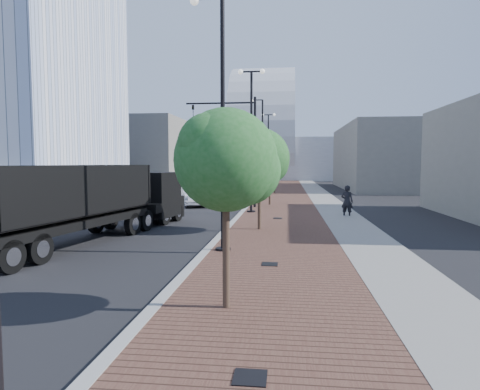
# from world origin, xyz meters

# --- Properties ---
(sidewalk) EXTENTS (7.00, 140.00, 0.12)m
(sidewalk) POSITION_xyz_m (3.50, 40.00, 0.06)
(sidewalk) COLOR #4C2D23
(sidewalk) RESTS_ON ground
(concrete_strip) EXTENTS (2.40, 140.00, 0.13)m
(concrete_strip) POSITION_xyz_m (6.20, 40.00, 0.07)
(concrete_strip) COLOR slate
(concrete_strip) RESTS_ON ground
(curb) EXTENTS (0.30, 140.00, 0.14)m
(curb) POSITION_xyz_m (0.00, 40.00, 0.07)
(curb) COLOR gray
(curb) RESTS_ON ground
(west_sidewalk) EXTENTS (4.00, 140.00, 0.12)m
(west_sidewalk) POSITION_xyz_m (-13.00, 40.00, 0.06)
(west_sidewalk) COLOR slate
(west_sidewalk) RESTS_ON ground
(dump_truck) EXTENTS (4.51, 13.52, 3.22)m
(dump_truck) POSITION_xyz_m (-5.03, 14.02, 1.36)
(dump_truck) COLOR black
(dump_truck) RESTS_ON ground
(white_sedan) EXTENTS (3.58, 5.54, 1.72)m
(white_sedan) POSITION_xyz_m (-4.41, 26.91, 0.86)
(white_sedan) COLOR silver
(white_sedan) RESTS_ON ground
(dark_car_mid) EXTENTS (3.31, 5.60, 1.46)m
(dark_car_mid) POSITION_xyz_m (-6.35, 43.55, 0.73)
(dark_car_mid) COLOR black
(dark_car_mid) RESTS_ON ground
(dark_car_far) EXTENTS (3.42, 5.06, 1.36)m
(dark_car_far) POSITION_xyz_m (-2.68, 46.61, 0.68)
(dark_car_far) COLOR black
(dark_car_far) RESTS_ON ground
(pedestrian) EXTENTS (0.84, 0.71, 1.97)m
(pedestrian) POSITION_xyz_m (6.53, 20.68, 0.98)
(pedestrian) COLOR black
(pedestrian) RESTS_ON ground
(streetlight_1) EXTENTS (1.44, 0.56, 9.21)m
(streetlight_1) POSITION_xyz_m (0.49, 10.00, 4.34)
(streetlight_1) COLOR black
(streetlight_1) RESTS_ON ground
(streetlight_2) EXTENTS (1.72, 0.56, 9.28)m
(streetlight_2) POSITION_xyz_m (0.60, 22.00, 4.82)
(streetlight_2) COLOR black
(streetlight_2) RESTS_ON ground
(streetlight_3) EXTENTS (1.44, 0.56, 9.21)m
(streetlight_3) POSITION_xyz_m (0.49, 34.00, 4.34)
(streetlight_3) COLOR black
(streetlight_3) RESTS_ON ground
(streetlight_4) EXTENTS (1.72, 0.56, 9.28)m
(streetlight_4) POSITION_xyz_m (0.60, 46.00, 4.82)
(streetlight_4) COLOR black
(streetlight_4) RESTS_ON ground
(traffic_mast) EXTENTS (5.09, 0.20, 8.00)m
(traffic_mast) POSITION_xyz_m (-0.30, 25.00, 4.98)
(traffic_mast) COLOR black
(traffic_mast) RESTS_ON ground
(tree_0) EXTENTS (2.31, 2.25, 4.51)m
(tree_0) POSITION_xyz_m (1.65, 4.02, 3.37)
(tree_0) COLOR #382619
(tree_0) RESTS_ON ground
(tree_1) EXTENTS (2.87, 2.87, 4.98)m
(tree_1) POSITION_xyz_m (1.65, 15.02, 3.53)
(tree_1) COLOR #382619
(tree_1) RESTS_ON ground
(tree_2) EXTENTS (2.85, 2.85, 5.21)m
(tree_2) POSITION_xyz_m (1.65, 27.02, 3.78)
(tree_2) COLOR #382619
(tree_2) RESTS_ON ground
(tree_3) EXTENTS (2.44, 2.40, 4.58)m
(tree_3) POSITION_xyz_m (1.65, 39.02, 3.37)
(tree_3) COLOR #382619
(tree_3) RESTS_ON ground
(tower_podium) EXTENTS (19.00, 19.00, 3.00)m
(tower_podium) POSITION_xyz_m (-24.00, 32.00, 1.50)
(tower_podium) COLOR #5F5C55
(tower_podium) RESTS_ON ground
(convention_center) EXTENTS (50.00, 30.00, 50.00)m
(convention_center) POSITION_xyz_m (-2.00, 85.00, 6.00)
(convention_center) COLOR #A2A5AC
(convention_center) RESTS_ON ground
(commercial_block_nw) EXTENTS (14.00, 20.00, 10.00)m
(commercial_block_nw) POSITION_xyz_m (-20.00, 60.00, 5.00)
(commercial_block_nw) COLOR slate
(commercial_block_nw) RESTS_ON ground
(commercial_block_ne) EXTENTS (12.00, 22.00, 8.00)m
(commercial_block_ne) POSITION_xyz_m (16.00, 50.00, 4.00)
(commercial_block_ne) COLOR slate
(commercial_block_ne) RESTS_ON ground
(utility_cover_0) EXTENTS (0.50, 0.50, 0.02)m
(utility_cover_0) POSITION_xyz_m (2.40, 1.00, 0.13)
(utility_cover_0) COLOR black
(utility_cover_0) RESTS_ON sidewalk
(utility_cover_1) EXTENTS (0.50, 0.50, 0.02)m
(utility_cover_1) POSITION_xyz_m (2.40, 8.00, 0.13)
(utility_cover_1) COLOR black
(utility_cover_1) RESTS_ON sidewalk
(utility_cover_2) EXTENTS (0.50, 0.50, 0.02)m
(utility_cover_2) POSITION_xyz_m (2.40, 19.00, 0.13)
(utility_cover_2) COLOR black
(utility_cover_2) RESTS_ON sidewalk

